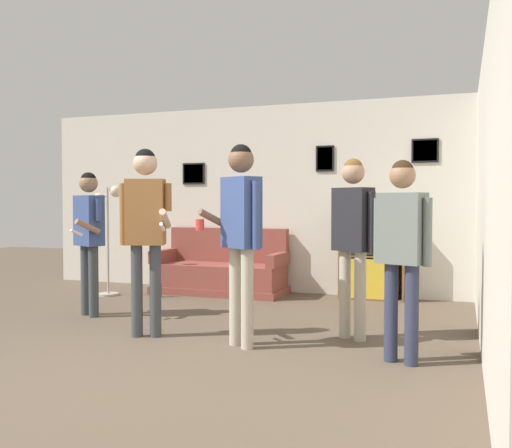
% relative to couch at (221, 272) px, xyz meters
% --- Properties ---
extents(ground_plane, '(20.00, 20.00, 0.00)m').
position_rel_couch_xyz_m(ground_plane, '(0.78, -4.20, -0.30)').
color(ground_plane, brown).
extents(wall_back, '(7.66, 0.08, 2.70)m').
position_rel_couch_xyz_m(wall_back, '(0.78, 0.41, 1.06)').
color(wall_back, silver).
rests_on(wall_back, ground_plane).
extents(wall_right, '(0.06, 6.98, 2.70)m').
position_rel_couch_xyz_m(wall_right, '(3.44, -1.91, 1.05)').
color(wall_right, silver).
rests_on(wall_right, ground_plane).
extents(couch, '(1.88, 0.80, 0.92)m').
position_rel_couch_xyz_m(couch, '(0.00, 0.00, 0.00)').
color(couch, brown).
rests_on(couch, ground_plane).
extents(bookshelf, '(0.86, 0.30, 1.16)m').
position_rel_couch_xyz_m(bookshelf, '(2.12, 0.19, 0.28)').
color(bookshelf, brown).
rests_on(bookshelf, ground_plane).
extents(floor_lamp, '(0.44, 0.28, 1.53)m').
position_rel_couch_xyz_m(floor_lamp, '(-1.38, -0.75, 0.77)').
color(floor_lamp, '#ADA89E').
rests_on(floor_lamp, ground_plane).
extents(person_player_foreground_left, '(0.46, 0.57, 1.63)m').
position_rel_couch_xyz_m(person_player_foreground_left, '(-0.74, -2.05, 0.70)').
color(person_player_foreground_left, '#3D4247').
rests_on(person_player_foreground_left, ground_plane).
extents(person_player_foreground_center, '(0.58, 0.43, 1.80)m').
position_rel_couch_xyz_m(person_player_foreground_center, '(0.40, -2.72, 0.83)').
color(person_player_foreground_center, '#3D4247').
rests_on(person_player_foreground_center, ground_plane).
extents(person_watcher_holding_cup, '(0.59, 0.36, 1.81)m').
position_rel_couch_xyz_m(person_watcher_holding_cup, '(1.40, -2.76, 0.83)').
color(person_watcher_holding_cup, '#B7AD99').
rests_on(person_watcher_holding_cup, ground_plane).
extents(person_spectator_near_bookshelf, '(0.45, 0.35, 1.70)m').
position_rel_couch_xyz_m(person_spectator_near_bookshelf, '(2.28, -2.14, 0.75)').
color(person_spectator_near_bookshelf, '#B7AD99').
rests_on(person_spectator_near_bookshelf, ground_plane).
extents(person_spectator_far_right, '(0.47, 0.32, 1.63)m').
position_rel_couch_xyz_m(person_spectator_far_right, '(2.80, -2.82, 0.70)').
color(person_spectator_far_right, '#2D334C').
rests_on(person_spectator_far_right, ground_plane).
extents(bottle_on_floor, '(0.06, 0.06, 0.27)m').
position_rel_couch_xyz_m(bottle_on_floor, '(-0.64, -0.64, -0.19)').
color(bottle_on_floor, brown).
rests_on(bottle_on_floor, ground_plane).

